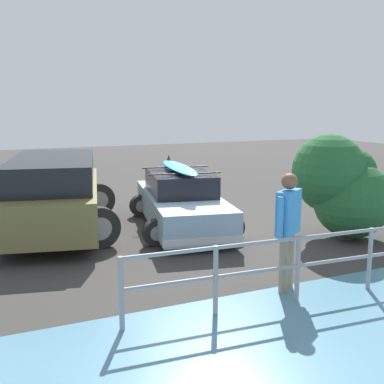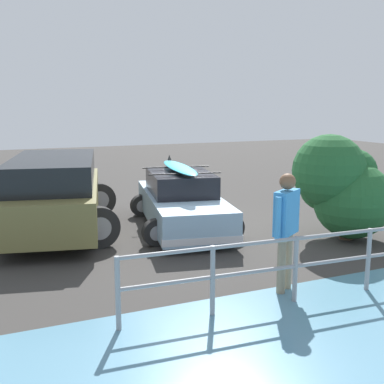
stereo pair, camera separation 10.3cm
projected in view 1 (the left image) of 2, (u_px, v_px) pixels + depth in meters
name	position (u px, v px, depth m)	size (l,w,h in m)	color
ground_plane	(196.00, 229.00, 11.24)	(44.00, 44.00, 0.02)	#383533
sedan_car	(181.00, 201.00, 11.26)	(2.66, 4.54, 1.58)	#8CADC6
suv_car	(54.00, 193.00, 10.78)	(3.36, 5.15, 1.70)	brown
person_bystander	(288.00, 221.00, 7.34)	(0.62, 0.46, 1.85)	gray
railing_fence	(370.00, 249.00, 7.47)	(7.92, 0.50, 0.99)	gray
bush_near_left	(343.00, 187.00, 10.20)	(2.03, 1.91, 2.25)	#4C3828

